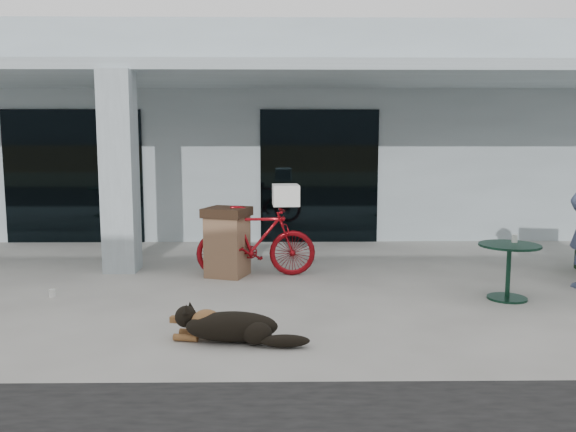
{
  "coord_description": "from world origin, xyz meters",
  "views": [
    {
      "loc": [
        1.01,
        -6.48,
        1.97
      ],
      "look_at": [
        1.11,
        1.29,
        1.0
      ],
      "focal_mm": 35.0,
      "sensor_mm": 36.0,
      "label": 1
    }
  ],
  "objects_px": {
    "dog": "(232,325)",
    "trash_receptacle": "(227,242)",
    "bicycle": "(256,241)",
    "cafe_table_far": "(508,272)"
  },
  "relations": [
    {
      "from": "trash_receptacle",
      "to": "dog",
      "type": "bearing_deg",
      "value": -83.85
    },
    {
      "from": "dog",
      "to": "trash_receptacle",
      "type": "distance_m",
      "value": 2.96
    },
    {
      "from": "cafe_table_far",
      "to": "trash_receptacle",
      "type": "bearing_deg",
      "value": 159.91
    },
    {
      "from": "bicycle",
      "to": "dog",
      "type": "distance_m",
      "value": 2.93
    },
    {
      "from": "bicycle",
      "to": "trash_receptacle",
      "type": "relative_size",
      "value": 1.72
    },
    {
      "from": "cafe_table_far",
      "to": "trash_receptacle",
      "type": "xyz_separation_m",
      "value": [
        -3.75,
        1.37,
        0.16
      ]
    },
    {
      "from": "dog",
      "to": "trash_receptacle",
      "type": "xyz_separation_m",
      "value": [
        -0.32,
        2.93,
        0.35
      ]
    },
    {
      "from": "bicycle",
      "to": "dog",
      "type": "relative_size",
      "value": 1.68
    },
    {
      "from": "bicycle",
      "to": "dog",
      "type": "height_order",
      "value": "bicycle"
    },
    {
      "from": "bicycle",
      "to": "trash_receptacle",
      "type": "height_order",
      "value": "bicycle"
    }
  ]
}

